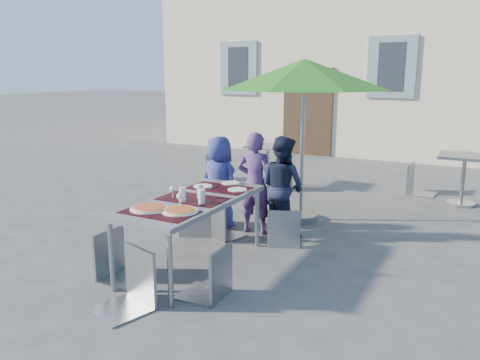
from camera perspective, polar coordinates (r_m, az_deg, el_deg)
The scene contains 21 objects.
ground at distance 4.90m, azimuth -0.53°, elevation -11.70°, with size 90.00×90.00×0.00m, color #444446.
dining_table at distance 4.95m, azimuth -5.85°, elevation -2.93°, with size 0.80×1.85×0.76m.
pizza_near_left at distance 4.61m, azimuth -10.96°, elevation -3.34°, with size 0.38×0.38×0.03m.
pizza_near_right at distance 4.47m, azimuth -7.31°, elevation -3.70°, with size 0.35×0.35×0.03m.
glassware at distance 4.83m, azimuth -6.00°, elevation -1.71°, with size 0.46×0.42×0.15m.
place_settings at distance 5.44m, azimuth -1.98°, elevation -0.74°, with size 0.70×0.51×0.01m.
child_0 at distance 6.30m, azimuth -2.56°, elevation -0.23°, with size 0.60×0.39×1.24m, color navy.
child_1 at distance 6.01m, azimuth 1.84°, elevation -0.41°, with size 0.48×0.32×1.33m, color #51346A.
child_2 at distance 5.92m, azimuth 5.16°, elevation -0.82°, with size 0.63×0.36×1.29m, color #181E35.
chair_0 at distance 5.95m, azimuth -5.18°, elevation -0.97°, with size 0.62×0.62×1.05m.
chair_1 at distance 5.85m, azimuth -2.32°, elevation -2.48°, with size 0.48×0.48×0.85m.
chair_2 at distance 5.60m, azimuth 5.42°, elevation -2.98°, with size 0.52×0.52×0.89m.
chair_3 at distance 4.85m, azimuth -15.04°, elevation -5.49°, with size 0.43×0.43×0.94m.
chair_4 at distance 4.29m, azimuth -3.52°, elevation -7.53°, with size 0.43×0.43×0.93m.
chair_5 at distance 4.20m, azimuth -13.44°, elevation -7.59°, with size 0.55×0.56×1.00m.
patio_umbrella at distance 6.47m, azimuth 7.83°, elevation 12.46°, with size 2.32×2.32×2.24m.
cafe_table_0 at distance 8.70m, azimuth 3.38°, elevation 2.70°, with size 0.70×0.70×0.75m.
bg_chair_l_0 at distance 9.09m, azimuth -2.73°, elevation 3.73°, with size 0.57×0.57×1.03m.
bg_chair_r_0 at distance 8.45m, azimuth 5.10°, elevation 2.69°, with size 0.49×0.49×0.96m.
cafe_table_1 at distance 8.14m, azimuth 25.64°, elevation 1.18°, with size 0.75×0.75×0.81m.
bg_chair_l_1 at distance 8.62m, azimuth 20.91°, elevation 2.27°, with size 0.48×0.47×1.00m.
Camera 1 is at (2.15, -3.91, 2.02)m, focal length 35.00 mm.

